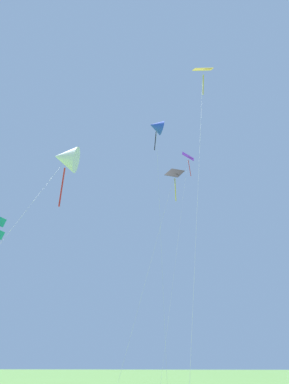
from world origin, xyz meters
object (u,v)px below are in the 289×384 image
(kite_purple_streamer, at_px, (188,165))
(kite_black_large, at_px, (173,183))
(kite_white_distant, at_px, (65,158))
(kite_blue_delta, at_px, (156,127))
(kite_yellow_diamond, at_px, (203,79))

(kite_purple_streamer, bearing_deg, kite_black_large, -91.19)
(kite_white_distant, xyz_separation_m, kite_blue_delta, (4.45, 11.94, 8.99))
(kite_purple_streamer, distance_m, kite_black_large, 19.13)
(kite_black_large, height_order, kite_blue_delta, kite_blue_delta)
(kite_yellow_diamond, height_order, kite_blue_delta, kite_yellow_diamond)
(kite_purple_streamer, xyz_separation_m, kite_white_distant, (-6.77, -23.48, -10.10))
(kite_black_large, bearing_deg, kite_white_distant, -133.33)
(kite_purple_streamer, distance_m, kite_blue_delta, 11.83)
(kite_purple_streamer, xyz_separation_m, kite_black_large, (-0.35, -16.67, -9.39))
(kite_black_large, xyz_separation_m, kite_blue_delta, (-1.98, 5.13, 8.28))
(kite_yellow_diamond, height_order, kite_black_large, kite_yellow_diamond)
(kite_yellow_diamond, bearing_deg, kite_black_large, 141.44)
(kite_white_distant, bearing_deg, kite_purple_streamer, 73.91)
(kite_white_distant, height_order, kite_blue_delta, kite_blue_delta)
(kite_yellow_diamond, xyz_separation_m, kite_blue_delta, (-4.75, 7.33, 0.42))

